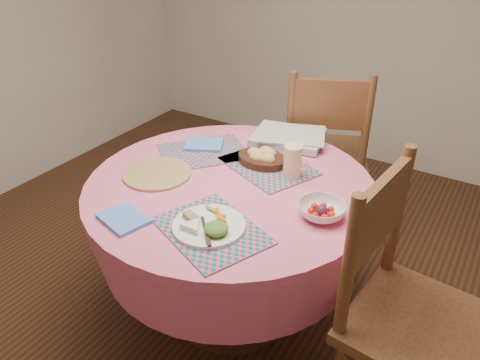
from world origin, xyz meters
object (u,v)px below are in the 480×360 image
at_px(chair_right, 406,308).
at_px(dinner_plate, 210,225).
at_px(chair_back, 324,150).
at_px(fruit_bowl, 322,210).
at_px(wicker_trivet, 157,174).
at_px(bread_bowl, 262,157).
at_px(dining_table, 231,220).
at_px(latte_mug, 293,161).

distance_m(chair_right, dinner_plate, 0.75).
xyz_separation_m(chair_back, fruit_bowl, (0.36, -0.93, 0.23)).
relative_size(wicker_trivet, fruit_bowl, 1.27).
relative_size(wicker_trivet, dinner_plate, 1.12).
bearing_deg(wicker_trivet, bread_bowl, 44.15).
bearing_deg(chair_right, dinner_plate, 112.12).
bearing_deg(dinner_plate, bread_bowl, 99.28).
bearing_deg(chair_back, fruit_bowl, 87.88).
bearing_deg(bread_bowl, dinner_plate, -80.72).
relative_size(wicker_trivet, bread_bowl, 1.30).
bearing_deg(chair_back, wicker_trivet, 45.90).
xyz_separation_m(chair_right, bread_bowl, (-0.78, 0.35, 0.23)).
xyz_separation_m(dining_table, chair_back, (0.07, 0.90, -0.01)).
distance_m(wicker_trivet, latte_mug, 0.60).
distance_m(chair_back, dinner_plate, 1.24).
bearing_deg(dining_table, fruit_bowl, -3.85).
bearing_deg(fruit_bowl, dinner_plate, -136.61).
bearing_deg(fruit_bowl, dining_table, 176.15).
height_order(chair_back, fruit_bowl, chair_back).
height_order(dinner_plate, fruit_bowl, dinner_plate).
height_order(chair_right, wicker_trivet, chair_right).
distance_m(dining_table, bread_bowl, 0.32).
distance_m(chair_back, bread_bowl, 0.72).
xyz_separation_m(chair_back, dinner_plate, (0.05, -1.22, 0.22)).
bearing_deg(chair_back, bread_bowl, 63.29).
bearing_deg(dining_table, wicker_trivet, -160.59).
height_order(bread_bowl, fruit_bowl, bread_bowl).
xyz_separation_m(dining_table, fruit_bowl, (0.43, -0.03, 0.22)).
bearing_deg(chair_right, dining_table, 87.33).
height_order(latte_mug, fruit_bowl, latte_mug).
xyz_separation_m(dining_table, latte_mug, (0.20, 0.19, 0.27)).
distance_m(chair_right, chair_back, 1.26).
relative_size(chair_back, fruit_bowl, 4.44).
distance_m(chair_right, latte_mug, 0.74).
relative_size(chair_right, chair_back, 1.01).
relative_size(chair_right, bread_bowl, 4.62).
bearing_deg(dining_table, dinner_plate, -69.56).
bearing_deg(chair_back, latte_mug, 77.06).
height_order(chair_back, dinner_plate, chair_back).
bearing_deg(bread_bowl, dining_table, -97.96).
xyz_separation_m(chair_right, dinner_plate, (-0.69, -0.20, 0.22)).
relative_size(chair_back, wicker_trivet, 3.50).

